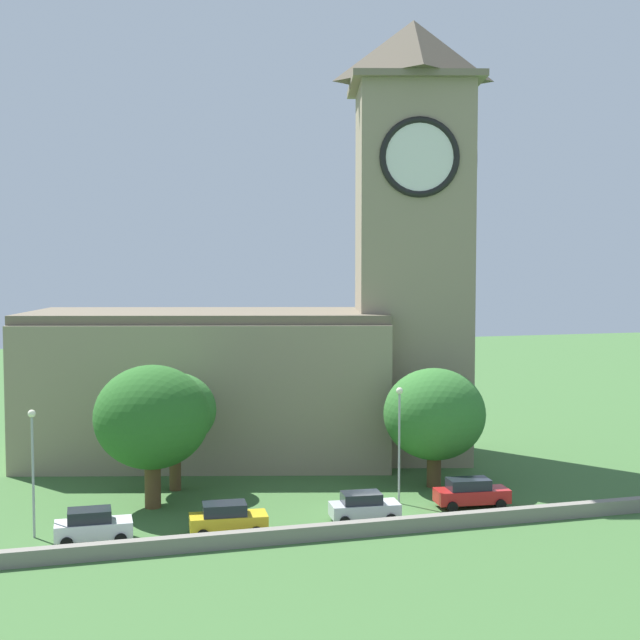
% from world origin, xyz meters
% --- Properties ---
extents(ground_plane, '(200.00, 200.00, 0.00)m').
position_xyz_m(ground_plane, '(0.00, 15.00, 0.00)').
color(ground_plane, '#3D6633').
extents(church, '(36.50, 20.04, 33.93)m').
position_xyz_m(church, '(-1.35, 17.53, 10.15)').
color(church, gray).
rests_on(church, ground).
extents(quay_barrier, '(49.47, 0.70, 0.85)m').
position_xyz_m(quay_barrier, '(0.00, -3.69, 0.42)').
color(quay_barrier, gray).
rests_on(quay_barrier, ground).
extents(car_white, '(4.22, 2.22, 1.88)m').
position_xyz_m(car_white, '(-16.87, -0.76, 0.95)').
color(car_white, silver).
rests_on(car_white, ground).
extents(car_yellow, '(4.50, 2.42, 1.86)m').
position_xyz_m(car_yellow, '(-9.49, -1.46, 0.94)').
color(car_yellow, gold).
rests_on(car_yellow, ground).
extents(car_silver, '(4.24, 2.36, 1.75)m').
position_xyz_m(car_silver, '(-1.20, -1.05, 0.88)').
color(car_silver, silver).
rests_on(car_silver, ground).
extents(car_red, '(4.77, 2.41, 1.83)m').
position_xyz_m(car_red, '(6.27, 0.01, 0.93)').
color(car_red, red).
rests_on(car_red, ground).
extents(streetlamp_west_end, '(0.44, 0.44, 7.25)m').
position_xyz_m(streetlamp_west_end, '(-19.98, 1.08, 4.81)').
color(streetlamp_west_end, '#9EA0A5').
rests_on(streetlamp_west_end, ground).
extents(streetlamp_west_mid, '(0.44, 0.44, 7.48)m').
position_xyz_m(streetlamp_west_mid, '(2.25, 2.13, 4.94)').
color(streetlamp_west_mid, '#9EA0A5').
rests_on(streetlamp_west_mid, ground).
extents(tree_riverside_east, '(7.23, 7.23, 9.01)m').
position_xyz_m(tree_riverside_east, '(-12.96, 5.50, 5.72)').
color(tree_riverside_east, brown).
rests_on(tree_riverside_east, ground).
extents(tree_by_tower, '(5.61, 5.61, 7.99)m').
position_xyz_m(tree_by_tower, '(-11.08, 9.45, 5.42)').
color(tree_by_tower, brown).
rests_on(tree_by_tower, ground).
extents(tree_churchyard, '(6.96, 6.96, 8.17)m').
position_xyz_m(tree_churchyard, '(6.09, 5.46, 5.01)').
color(tree_churchyard, brown).
rests_on(tree_churchyard, ground).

